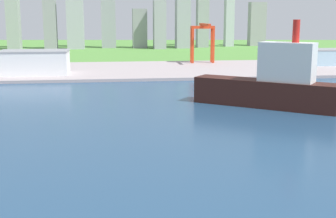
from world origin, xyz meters
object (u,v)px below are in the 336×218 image
at_px(port_crane_red, 203,34).
at_px(warehouse_annex, 328,57).
at_px(warehouse_main, 35,62).
at_px(cargo_ship, 271,84).

relative_size(port_crane_red, warehouse_annex, 1.04).
height_order(warehouse_main, warehouse_annex, warehouse_main).
xyz_separation_m(cargo_ship, warehouse_main, (-153.36, 154.04, -0.89)).
distance_m(cargo_ship, warehouse_main, 217.36).
relative_size(cargo_ship, port_crane_red, 1.61).
bearing_deg(cargo_ship, port_crane_red, 88.26).
bearing_deg(warehouse_main, cargo_ship, -45.13).
distance_m(cargo_ship, port_crane_red, 231.98).
relative_size(port_crane_red, warehouse_main, 0.82).
distance_m(warehouse_main, warehouse_annex, 286.18).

